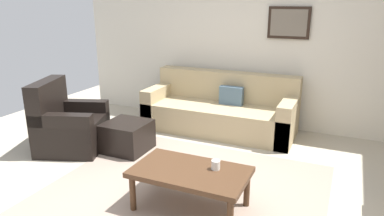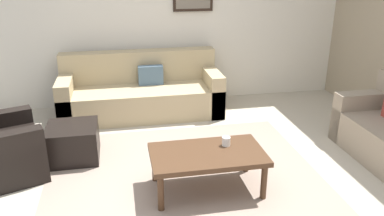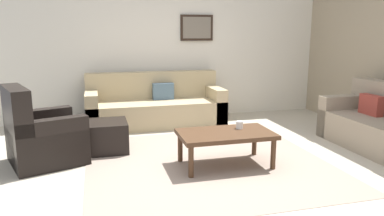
% 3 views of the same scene
% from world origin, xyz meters
% --- Properties ---
extents(ground_plane, '(8.00, 8.00, 0.00)m').
position_xyz_m(ground_plane, '(0.00, 0.00, 0.00)').
color(ground_plane, '#B2A893').
extents(rear_partition, '(6.00, 0.12, 2.80)m').
position_xyz_m(rear_partition, '(0.00, 2.60, 1.40)').
color(rear_partition, silver).
rests_on(rear_partition, ground_plane).
extents(area_rug, '(2.85, 2.75, 0.01)m').
position_xyz_m(area_rug, '(0.00, 0.00, 0.00)').
color(area_rug, gray).
rests_on(area_rug, ground_plane).
extents(couch_main, '(2.29, 0.90, 0.88)m').
position_xyz_m(couch_main, '(-0.30, 2.10, 0.30)').
color(couch_main, tan).
rests_on(couch_main, ground_plane).
extents(ottoman, '(0.56, 0.56, 0.40)m').
position_xyz_m(ottoman, '(-1.17, 0.78, 0.20)').
color(ottoman, black).
rests_on(ottoman, ground_plane).
extents(coffee_table, '(1.10, 0.64, 0.41)m').
position_xyz_m(coffee_table, '(0.19, -0.14, 0.36)').
color(coffee_table, '#472D1C').
rests_on(coffee_table, ground_plane).
extents(cup, '(0.08, 0.08, 0.09)m').
position_xyz_m(cup, '(0.40, -0.03, 0.46)').
color(cup, white).
rests_on(cup, coffee_table).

